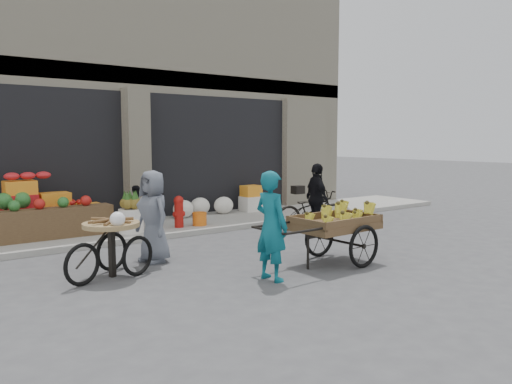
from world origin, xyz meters
TOP-DOWN VIEW (x-y plane):
  - ground at (0.00, 0.00)m, footprint 80.00×80.00m
  - sidewalk at (0.00, 4.10)m, footprint 18.00×2.20m
  - building at (0.00, 8.03)m, footprint 14.00×6.45m
  - fruit_display at (-2.48, 4.38)m, footprint 3.10×1.12m
  - pineapple_bin at (-0.75, 3.60)m, footprint 0.52×0.52m
  - fire_hydrant at (0.35, 3.55)m, footprint 0.22×0.22m
  - orange_bucket at (0.85, 3.50)m, footprint 0.32×0.32m
  - right_bay_goods at (2.61, 4.70)m, footprint 3.35×0.60m
  - seated_person at (-0.35, 4.20)m, footprint 0.51×0.43m
  - banana_cart at (1.08, -0.50)m, footprint 2.41×1.08m
  - vendor_woman at (-0.34, -0.65)m, footprint 0.45×0.63m
  - tricycle_cart at (-2.18, 0.91)m, footprint 1.44×1.09m
  - vendor_grey at (-1.26, 1.40)m, footprint 0.59×0.82m
  - bicycle at (3.02, 2.12)m, footprint 1.81×1.07m
  - cyclist at (2.82, 1.72)m, footprint 0.63×0.98m

SIDE VIEW (x-z plane):
  - ground at x=0.00m, z-range 0.00..0.00m
  - sidewalk at x=0.00m, z-range 0.00..0.12m
  - orange_bucket at x=0.85m, z-range 0.12..0.42m
  - pineapple_bin at x=-0.75m, z-range 0.12..0.62m
  - right_bay_goods at x=2.61m, z-range 0.06..0.76m
  - bicycle at x=3.02m, z-range 0.00..0.90m
  - fire_hydrant at x=0.35m, z-range 0.15..0.86m
  - tricycle_cart at x=-2.18m, z-range 0.09..1.04m
  - seated_person at x=-0.35m, z-range 0.12..1.05m
  - fruit_display at x=-2.48m, z-range 0.05..1.29m
  - banana_cart at x=1.08m, z-range 0.23..1.22m
  - cyclist at x=2.82m, z-range 0.00..1.55m
  - vendor_grey at x=-1.26m, z-range 0.00..1.56m
  - vendor_woman at x=-0.34m, z-range 0.00..1.62m
  - building at x=0.00m, z-range -0.13..6.87m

